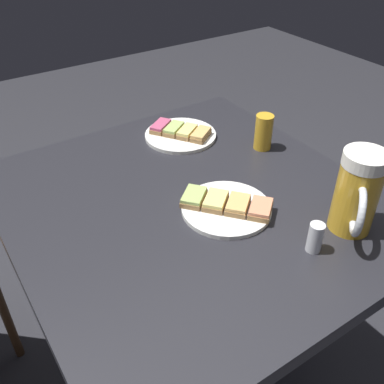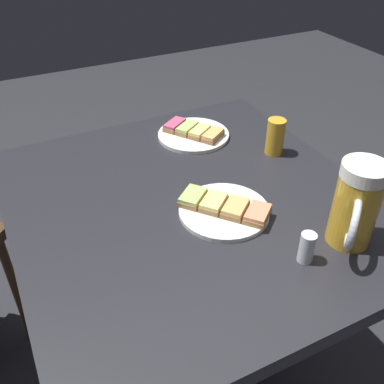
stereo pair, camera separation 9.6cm
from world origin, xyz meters
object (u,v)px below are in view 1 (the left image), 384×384
Objects in this scene: plate_near at (181,134)px; plate_far at (226,206)px; salt_shaker at (315,238)px; beer_mug at (357,194)px; beer_glass_small at (264,132)px.

plate_near and plate_far have the same top height.
plate_near is 1.01× the size of plate_far.
beer_mug is at bearing 92.79° from salt_shaker.
beer_glass_small is 0.39m from salt_shaker.
beer_glass_small is at bearing 41.09° from plate_near.
beer_mug is at bearing 42.95° from plate_far.
plate_near is 0.23m from beer_glass_small.
plate_near is at bearing -138.91° from beer_glass_small.
plate_near is 3.14× the size of salt_shaker.
beer_glass_small is at bearing 123.75° from plate_far.
beer_mug is (0.52, 0.08, 0.08)m from plate_near.
beer_mug is at bearing 8.77° from plate_near.
beer_mug is 0.12m from salt_shaker.
salt_shaker is (0.35, -0.18, -0.02)m from beer_glass_small.
plate_far is (0.33, -0.09, 0.00)m from plate_near.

